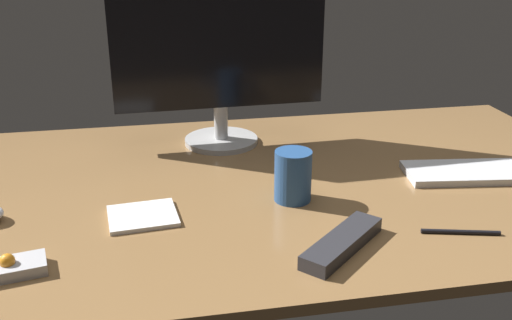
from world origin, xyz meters
TOP-DOWN VIEW (x-y plane):
  - desk at (0.00, 0.00)cm, footprint 140.00×84.00cm
  - monitor at (-10.55, 24.71)cm, footprint 48.58×17.40cm
  - keyboard at (41.65, -5.28)cm, footprint 35.76×15.95cm
  - tv_remote at (1.87, -28.65)cm, footprint 17.26×16.51cm
  - coffee_mug at (-1.44, -9.04)cm, footprint 7.01×7.01cm
  - notepad at (-29.61, -11.44)cm, footprint 12.94×11.66cm
  - pen at (23.28, -27.54)cm, footprint 13.02×4.02cm

SIDE VIEW (x-z plane):
  - desk at x=0.00cm, z-range 0.00..2.00cm
  - notepad at x=-29.61cm, z-range 2.00..2.78cm
  - pen at x=23.28cm, z-range 2.00..2.78cm
  - keyboard at x=41.65cm, z-range 2.00..3.47cm
  - tv_remote at x=1.87cm, z-range 2.00..4.41cm
  - coffee_mug at x=-1.44cm, z-range 2.00..11.83cm
  - monitor at x=-10.55cm, z-range 4.17..50.00cm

